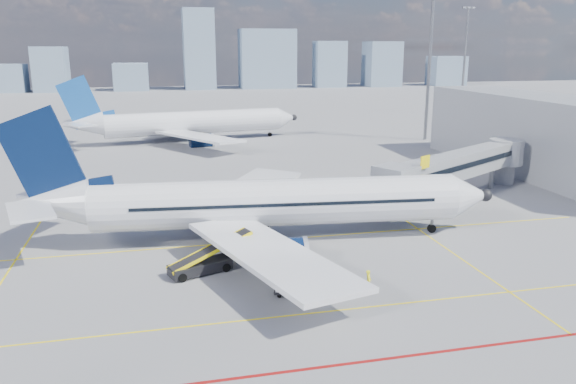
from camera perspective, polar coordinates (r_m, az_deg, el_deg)
The scene contains 13 objects.
ground at distance 41.05m, azimuth 0.04°, elevation -8.56°, with size 420.00×420.00×0.00m, color gray.
apron_markings at distance 37.46m, azimuth 0.54°, elevation -10.91°, with size 90.00×35.12×0.01m.
jet_bridge at distance 63.75m, azimuth 17.46°, elevation 2.67°, with size 23.55×15.78×6.30m.
terminal_block at distance 80.12m, azimuth 24.49°, elevation 5.25°, with size 10.00×42.00×10.00m.
floodlight_mast_ne at distance 102.95m, azimuth 14.19°, elevation 12.69°, with size 3.20×0.61×25.45m.
floodlight_mast_far at distance 146.60m, azimuth 17.51°, elevation 12.88°, with size 3.20×0.61×25.45m.
distant_skyline at distance 226.89m, azimuth -14.42°, elevation 12.65°, with size 250.34×13.62×30.46m.
main_aircraft at distance 47.56m, azimuth -3.18°, elevation -1.21°, with size 41.19×35.84×12.04m.
second_aircraft at distance 100.15m, azimuth -10.40°, elevation 6.89°, with size 41.28×35.78×12.10m.
baggage_tug at distance 40.01m, azimuth 3.79°, elevation -8.26°, with size 2.09×1.61×1.30m.
cargo_dolly at distance 37.87m, azimuth 1.14°, elevation -8.99°, with size 3.57×2.40×1.80m.
belt_loader at distance 41.86m, azimuth -8.72°, elevation -7.25°, with size 6.56×3.58×2.67m.
ramp_worker at distance 38.67m, azimuth 8.17°, elevation -8.94°, with size 0.58×0.38×1.58m, color #FFF41A.
Camera 1 is at (-8.56, -36.79, 16.08)m, focal length 35.00 mm.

